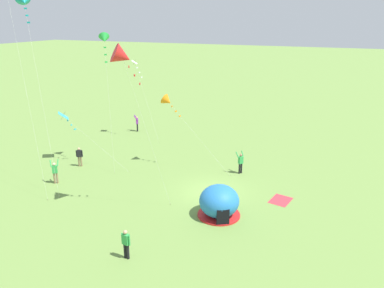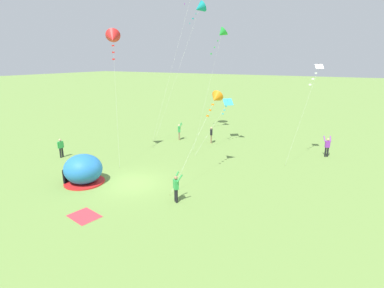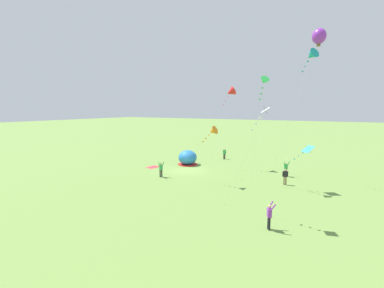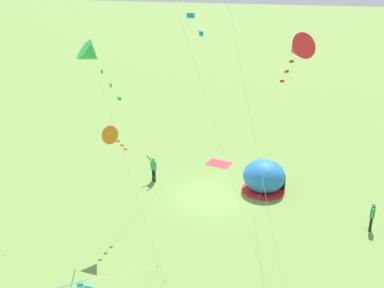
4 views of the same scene
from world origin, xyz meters
name	(u,v)px [view 3 (image 3 of 4)]	position (x,y,z in m)	size (l,w,h in m)	color
ground_plane	(186,170)	(0.00, 0.00, 0.00)	(300.00, 300.00, 0.00)	olive
popup_tent	(188,158)	(-3.04, -1.58, 1.00)	(2.81, 2.81, 2.10)	#2672BF
picnic_blanket	(153,167)	(0.68, -4.95, 0.01)	(1.70, 1.30, 0.01)	#CC333D
person_watching_sky	(285,176)	(0.38, 12.39, 0.96)	(0.37, 0.55, 1.72)	#8C7251
person_with_toddler	(224,153)	(-9.34, 1.52, 0.96)	(0.29, 0.58, 1.72)	black
person_flying_kite	(286,168)	(-3.22, 11.85, 1.00)	(0.68, 0.72, 1.89)	#8C7251
person_arms_raised	(269,215)	(11.51, 13.25, 1.00)	(0.72, 0.65, 1.89)	black
person_center_field	(161,169)	(4.31, -0.93, 1.00)	(0.72, 0.68, 1.89)	black
kite_teal	(311,55)	(-1.95, 13.99, 13.52)	(4.06, 5.02, 14.24)	silver
kite_cyan	(306,151)	(1.28, 14.31, 3.98)	(1.28, 7.39, 4.52)	silver
kite_green	(264,81)	(2.21, 10.24, 10.69)	(2.71, 2.19, 11.24)	silver
kite_orange	(213,131)	(3.91, 5.52, 5.69)	(1.01, 6.43, 6.27)	silver
kite_red	(230,92)	(-4.69, 4.11, 10.20)	(2.67, 3.06, 10.96)	silver
kite_purple	(319,36)	(-2.95, 14.53, 15.56)	(3.51, 4.86, 16.37)	silver
kite_white	(262,117)	(10.07, 12.12, 7.49)	(1.84, 3.76, 8.21)	silver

